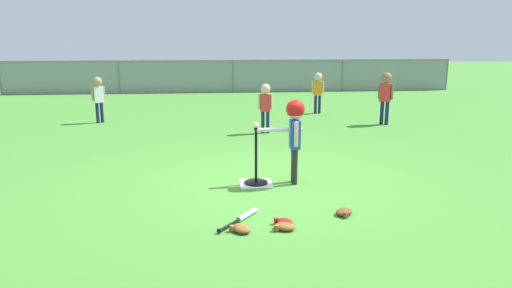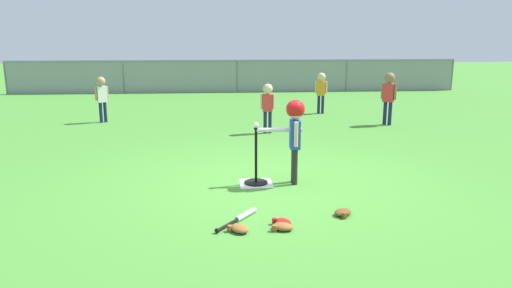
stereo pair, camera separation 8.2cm
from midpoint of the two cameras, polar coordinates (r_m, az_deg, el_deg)
name	(u,v)px [view 2 (the right image)]	position (r m, az deg, el deg)	size (l,w,h in m)	color
ground_plane	(269,184)	(6.33, 2.00, -4.92)	(60.00, 60.00, 0.00)	#478C33
home_plate	(256,183)	(6.35, 0.37, -4.81)	(0.44, 0.44, 0.01)	white
batting_tee	(256,174)	(6.31, 0.37, -3.72)	(0.32, 0.32, 0.77)	black
baseball_on_tee	(256,125)	(6.15, 0.38, 2.33)	(0.07, 0.07, 0.07)	white
batter_child	(294,124)	(6.19, 5.12, 2.41)	(0.64, 0.33, 1.14)	#262626
fielder_deep_right	(321,87)	(12.17, 8.18, 6.88)	(0.30, 0.21, 1.05)	#191E4C
fielder_deep_center	(268,102)	(9.54, 1.69, 5.22)	(0.30, 0.20, 1.02)	#191E4C
fielder_deep_left	(102,93)	(11.33, -18.19, 5.94)	(0.27, 0.22, 1.06)	#191E4C
fielder_near_left	(389,91)	(10.86, 16.17, 6.20)	(0.28, 0.25, 1.18)	#191E4C
spare_bat_silver	(242,216)	(5.14, -1.24, -8.87)	(0.48, 0.60, 0.06)	silver
glove_by_plate	(282,227)	(4.88, 3.75, -10.07)	(0.27, 0.24, 0.07)	brown
glove_near_bats	(239,229)	(4.83, -1.58, -10.31)	(0.26, 0.27, 0.07)	brown
glove_tossed_aside	(343,212)	(5.34, 11.04, -8.23)	(0.27, 0.26, 0.07)	brown
glove_outfield_drop	(283,223)	(4.98, 3.78, -9.58)	(0.22, 0.25, 0.07)	#B21919
outfield_fence	(237,75)	(16.84, -2.19, 8.46)	(16.06, 0.06, 1.15)	slate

